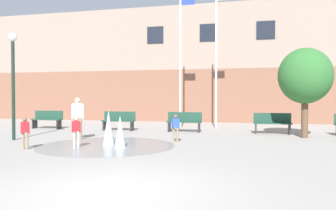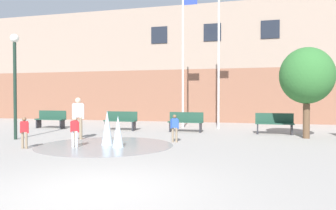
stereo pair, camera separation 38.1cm
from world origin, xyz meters
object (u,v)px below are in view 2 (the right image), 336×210
at_px(park_bench_far_left, 51,119).
at_px(adult_watching, 78,115).
at_px(child_running, 24,130).
at_px(child_with_pink_shirt, 175,126).
at_px(flagpole_left, 183,54).
at_px(lamp_post_left_lane, 15,71).
at_px(child_in_fountain, 75,129).
at_px(flagpole_right, 219,51).
at_px(park_bench_under_left_flagpole, 121,120).
at_px(street_tree_near_building, 307,76).
at_px(park_bench_under_right_flagpole, 274,123).
at_px(park_bench_center, 186,122).

xyz_separation_m(park_bench_far_left, adult_watching, (3.71, -3.66, 0.45)).
bearing_deg(child_running, child_with_pink_shirt, -179.21).
height_order(child_running, flagpole_left, flagpole_left).
distance_m(child_with_pink_shirt, lamp_post_left_lane, 6.42).
relative_size(child_running, flagpole_left, 0.14).
height_order(child_in_fountain, flagpole_right, flagpole_right).
distance_m(park_bench_under_left_flagpole, street_tree_near_building, 8.53).
bearing_deg(park_bench_under_left_flagpole, lamp_post_left_lane, -120.54).
bearing_deg(child_running, park_bench_under_right_flagpole, -172.57).
bearing_deg(park_bench_under_right_flagpole, lamp_post_left_lane, -155.57).
bearing_deg(park_bench_center, flagpole_left, 105.26).
height_order(child_running, lamp_post_left_lane, lamp_post_left_lane).
height_order(child_with_pink_shirt, street_tree_near_building, street_tree_near_building).
bearing_deg(street_tree_near_building, park_bench_center, 167.73).
height_order(park_bench_far_left, child_with_pink_shirt, child_with_pink_shirt).
height_order(adult_watching, flagpole_right, flagpole_right).
distance_m(adult_watching, street_tree_near_building, 8.96).
distance_m(park_bench_under_right_flagpole, child_with_pink_shirt, 5.06).
bearing_deg(child_running, park_bench_under_left_flagpole, -127.22).
relative_size(child_running, lamp_post_left_lane, 0.25).
relative_size(park_bench_center, street_tree_near_building, 0.45).
distance_m(park_bench_under_right_flagpole, adult_watching, 8.23).
bearing_deg(adult_watching, park_bench_far_left, -110.32).
distance_m(child_with_pink_shirt, flagpole_right, 6.48).
xyz_separation_m(child_with_pink_shirt, flagpole_right, (0.99, 5.46, 3.35)).
bearing_deg(child_running, flagpole_right, -153.82).
height_order(park_bench_far_left, flagpole_left, flagpole_left).
bearing_deg(park_bench_under_left_flagpole, park_bench_under_right_flagpole, 1.03).
distance_m(park_bench_under_left_flagpole, lamp_post_left_lane, 5.36).
distance_m(park_bench_under_right_flagpole, flagpole_left, 5.89).
bearing_deg(flagpole_left, park_bench_under_left_flagpole, -143.05).
bearing_deg(park_bench_center, lamp_post_left_lane, -143.13).
relative_size(adult_watching, street_tree_near_building, 0.45).
relative_size(park_bench_far_left, street_tree_near_building, 0.45).
bearing_deg(park_bench_far_left, child_in_fountain, -49.64).
relative_size(park_bench_under_right_flagpole, child_with_pink_shirt, 1.62).
bearing_deg(lamp_post_left_lane, park_bench_far_left, 108.34).
distance_m(park_bench_far_left, street_tree_near_building, 12.38).
bearing_deg(park_bench_under_right_flagpole, park_bench_under_left_flagpole, -178.97).
xyz_separation_m(park_bench_under_left_flagpole, park_bench_under_right_flagpole, (7.12, 0.13, 0.00)).
bearing_deg(park_bench_far_left, flagpole_right, 12.91).
xyz_separation_m(child_running, flagpole_left, (3.32, 8.07, 3.28)).
xyz_separation_m(park_bench_under_left_flagpole, park_bench_center, (3.21, 0.05, 0.00)).
xyz_separation_m(park_bench_under_right_flagpole, flagpole_left, (-4.44, 1.88, 3.38)).
relative_size(flagpole_left, lamp_post_left_lane, 1.81).
height_order(park_bench_under_right_flagpole, flagpole_right, flagpole_right).
relative_size(adult_watching, flagpole_right, 0.22).
bearing_deg(park_bench_under_right_flagpole, adult_watching, -153.15).
bearing_deg(park_bench_center, street_tree_near_building, -12.27).
distance_m(park_bench_under_left_flagpole, child_running, 6.09).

